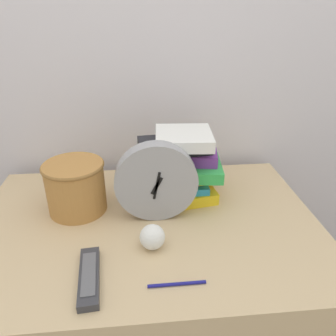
{
  "coord_description": "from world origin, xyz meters",
  "views": [
    {
      "loc": [
        -0.02,
        -0.45,
        1.34
      ],
      "look_at": [
        0.07,
        0.44,
        0.89
      ],
      "focal_mm": 35.0,
      "sensor_mm": 36.0,
      "label": 1
    }
  ],
  "objects_px": {
    "desk_clock": "(156,182)",
    "basket": "(76,186)",
    "book_stack": "(180,166)",
    "tv_remote": "(89,277)",
    "pen": "(177,284)",
    "crumpled_paper_ball": "(152,237)"
  },
  "relations": [
    {
      "from": "book_stack",
      "to": "basket",
      "type": "distance_m",
      "value": 0.33
    },
    {
      "from": "desk_clock",
      "to": "book_stack",
      "type": "distance_m",
      "value": 0.15
    },
    {
      "from": "crumpled_paper_ball",
      "to": "pen",
      "type": "bearing_deg",
      "value": -70.55
    },
    {
      "from": "pen",
      "to": "book_stack",
      "type": "bearing_deg",
      "value": 81.65
    },
    {
      "from": "desk_clock",
      "to": "basket",
      "type": "relative_size",
      "value": 1.3
    },
    {
      "from": "crumpled_paper_ball",
      "to": "book_stack",
      "type": "bearing_deg",
      "value": 67.37
    },
    {
      "from": "basket",
      "to": "desk_clock",
      "type": "bearing_deg",
      "value": -14.85
    },
    {
      "from": "book_stack",
      "to": "basket",
      "type": "bearing_deg",
      "value": -170.97
    },
    {
      "from": "pen",
      "to": "desk_clock",
      "type": "bearing_deg",
      "value": 95.78
    },
    {
      "from": "book_stack",
      "to": "pen",
      "type": "height_order",
      "value": "book_stack"
    },
    {
      "from": "basket",
      "to": "pen",
      "type": "distance_m",
      "value": 0.44
    },
    {
      "from": "basket",
      "to": "pen",
      "type": "relative_size",
      "value": 1.36
    },
    {
      "from": "tv_remote",
      "to": "desk_clock",
      "type": "bearing_deg",
      "value": 54.02
    },
    {
      "from": "pen",
      "to": "crumpled_paper_ball",
      "type": "bearing_deg",
      "value": 109.45
    },
    {
      "from": "tv_remote",
      "to": "crumpled_paper_ball",
      "type": "xyz_separation_m",
      "value": [
        0.15,
        0.1,
        0.02
      ]
    },
    {
      "from": "desk_clock",
      "to": "basket",
      "type": "distance_m",
      "value": 0.25
    },
    {
      "from": "basket",
      "to": "tv_remote",
      "type": "bearing_deg",
      "value": -77.38
    },
    {
      "from": "book_stack",
      "to": "basket",
      "type": "height_order",
      "value": "book_stack"
    },
    {
      "from": "book_stack",
      "to": "basket",
      "type": "xyz_separation_m",
      "value": [
        -0.33,
        -0.05,
        -0.02
      ]
    },
    {
      "from": "book_stack",
      "to": "tv_remote",
      "type": "xyz_separation_m",
      "value": [
        -0.26,
        -0.36,
        -0.1
      ]
    },
    {
      "from": "desk_clock",
      "to": "tv_remote",
      "type": "distance_m",
      "value": 0.32
    },
    {
      "from": "tv_remote",
      "to": "pen",
      "type": "relative_size",
      "value": 1.38
    }
  ]
}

